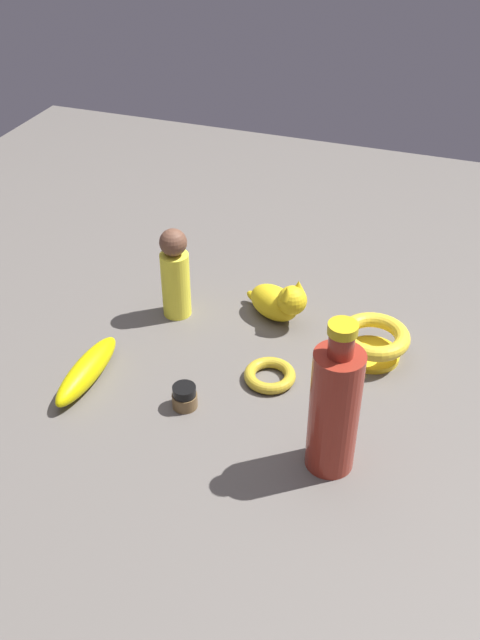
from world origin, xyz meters
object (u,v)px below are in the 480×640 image
at_px(bowl, 374,340).
at_px(bottle_tall, 334,408).
at_px(cat_figurine, 279,301).
at_px(person_figure_adult, 175,274).
at_px(nail_polish_jar, 185,397).
at_px(banana, 87,370).
at_px(bangle, 270,375).

relative_size(bowl, bottle_tall, 0.49).
bearing_deg(bottle_tall, bowl, -2.41).
bearing_deg(cat_figurine, person_figure_adult, 104.12).
bearing_deg(person_figure_adult, nail_polish_jar, -153.61).
xyz_separation_m(person_figure_adult, bottle_tall, (-0.27, -0.36, 0.02)).
distance_m(bowl, nail_polish_jar, 0.35).
relative_size(person_figure_adult, bottle_tall, 0.71).
bearing_deg(cat_figurine, nail_polish_jar, 165.68).
distance_m(bowl, bottle_tall, 0.28).
bearing_deg(banana, bottle_tall, -95.20).
distance_m(person_figure_adult, bottle_tall, 0.46).
xyz_separation_m(cat_figurine, bottle_tall, (-0.32, -0.18, 0.07)).
bearing_deg(bottle_tall, cat_figurine, 28.92).
height_order(nail_polish_jar, banana, banana).
distance_m(nail_polish_jar, person_figure_adult, 0.27).
distance_m(person_figure_adult, cat_figurine, 0.20).
distance_m(bowl, cat_figurine, 0.20).
bearing_deg(bowl, bottle_tall, 177.59).
relative_size(cat_figurine, bottle_tall, 0.53).
height_order(nail_polish_jar, person_figure_adult, person_figure_adult).
bearing_deg(nail_polish_jar, bangle, -45.73).
xyz_separation_m(bangle, bowl, (0.12, -0.15, 0.03)).
distance_m(cat_figurine, banana, 0.38).
bearing_deg(bangle, nail_polish_jar, 134.27).
bearing_deg(bottle_tall, person_figure_adult, 53.13).
xyz_separation_m(bowl, bottle_tall, (-0.27, 0.01, 0.07)).
relative_size(bangle, bottle_tall, 0.35).
bearing_deg(bowl, bangle, 128.55).
height_order(bangle, nail_polish_jar, nail_polish_jar).
bearing_deg(nail_polish_jar, bottle_tall, -99.13).
xyz_separation_m(cat_figurine, banana, (-0.28, 0.25, -0.02)).
height_order(person_figure_adult, banana, person_figure_adult).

